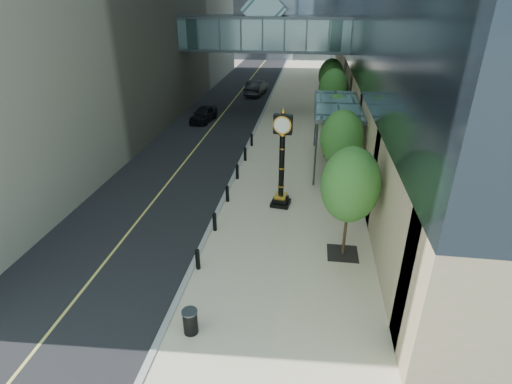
% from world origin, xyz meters
% --- Properties ---
extents(ground, '(320.00, 320.00, 0.00)m').
position_xyz_m(ground, '(0.00, 0.00, 0.00)').
color(ground, gray).
rests_on(ground, ground).
extents(road, '(8.00, 180.00, 0.02)m').
position_xyz_m(road, '(-7.00, 40.00, 0.01)').
color(road, black).
rests_on(road, ground).
extents(sidewalk, '(8.00, 180.00, 0.06)m').
position_xyz_m(sidewalk, '(1.00, 40.00, 0.03)').
color(sidewalk, '#BDB091').
rests_on(sidewalk, ground).
extents(curb, '(0.25, 180.00, 0.07)m').
position_xyz_m(curb, '(-3.00, 40.00, 0.04)').
color(curb, gray).
rests_on(curb, ground).
extents(skywalk, '(17.00, 4.20, 5.80)m').
position_xyz_m(skywalk, '(-3.00, 28.00, 7.71)').
color(skywalk, slate).
rests_on(skywalk, ground).
extents(entrance_canopy, '(3.00, 8.00, 4.38)m').
position_xyz_m(entrance_canopy, '(3.48, 14.00, 4.19)').
color(entrance_canopy, '#383F44').
rests_on(entrance_canopy, ground).
extents(bollard_row, '(0.20, 16.20, 0.90)m').
position_xyz_m(bollard_row, '(-2.70, 9.00, 0.51)').
color(bollard_row, black).
rests_on(bollard_row, sidewalk).
extents(street_trees, '(2.53, 28.51, 5.20)m').
position_xyz_m(street_trees, '(3.60, 16.08, 3.46)').
color(street_trees, black).
rests_on(street_trees, sidewalk).
extents(street_clock, '(1.16, 1.16, 5.46)m').
position_xyz_m(street_clock, '(0.37, 7.38, 2.43)').
color(street_clock, black).
rests_on(street_clock, sidewalk).
extents(trash_bin, '(0.64, 0.64, 0.90)m').
position_xyz_m(trash_bin, '(-1.98, -2.59, 0.51)').
color(trash_bin, black).
rests_on(trash_bin, sidewalk).
extents(pedestrian, '(0.78, 0.63, 1.87)m').
position_xyz_m(pedestrian, '(3.67, 11.65, 1.00)').
color(pedestrian, beige).
rests_on(pedestrian, sidewalk).
extents(car_near, '(2.14, 4.23, 1.38)m').
position_xyz_m(car_near, '(-8.22, 23.34, 0.71)').
color(car_near, black).
rests_on(car_near, road).
extents(car_far, '(2.31, 5.31, 1.70)m').
position_xyz_m(car_far, '(-4.83, 35.32, 0.87)').
color(car_far, black).
rests_on(car_far, road).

